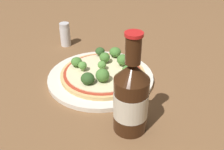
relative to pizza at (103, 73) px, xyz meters
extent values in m
plane|color=brown|center=(-0.01, 0.02, -0.02)|extent=(3.00, 3.00, 0.00)
cylinder|color=silver|center=(-0.01, 0.00, -0.01)|extent=(0.29, 0.29, 0.01)
cylinder|color=tan|center=(0.00, 0.00, 0.00)|extent=(0.23, 0.23, 0.01)
cylinder|color=#A83823|center=(0.00, 0.00, 0.00)|extent=(0.21, 0.21, 0.00)
cylinder|color=beige|center=(0.00, 0.00, 0.01)|extent=(0.20, 0.20, 0.00)
cylinder|color=#89A866|center=(0.03, 0.05, 0.01)|extent=(0.01, 0.01, 0.01)
ellipsoid|color=#477A33|center=(0.03, 0.05, 0.03)|extent=(0.03, 0.03, 0.03)
cylinder|color=#89A866|center=(0.00, -0.07, 0.01)|extent=(0.01, 0.01, 0.01)
ellipsoid|color=#2D5123|center=(0.00, -0.07, 0.02)|extent=(0.03, 0.03, 0.03)
cylinder|color=#89A866|center=(-0.02, 0.04, 0.01)|extent=(0.01, 0.01, 0.01)
ellipsoid|color=#477A33|center=(-0.02, 0.04, 0.02)|extent=(0.03, 0.03, 0.03)
cylinder|color=#89A866|center=(-0.05, -0.03, 0.01)|extent=(0.01, 0.01, 0.01)
ellipsoid|color=#568E3D|center=(-0.05, -0.03, 0.02)|extent=(0.02, 0.02, 0.02)
cylinder|color=#89A866|center=(-0.07, -0.02, 0.01)|extent=(0.01, 0.01, 0.01)
ellipsoid|color=#477A33|center=(-0.07, -0.02, 0.02)|extent=(0.03, 0.03, 0.02)
cylinder|color=#89A866|center=(0.03, -0.04, 0.01)|extent=(0.01, 0.01, 0.01)
ellipsoid|color=#477A33|center=(0.03, -0.04, 0.02)|extent=(0.04, 0.04, 0.03)
cylinder|color=#89A866|center=(0.07, 0.02, 0.01)|extent=(0.01, 0.01, 0.01)
ellipsoid|color=#477A33|center=(0.07, 0.02, 0.02)|extent=(0.03, 0.03, 0.02)
cylinder|color=#89A866|center=(-0.05, 0.07, 0.01)|extent=(0.01, 0.01, 0.01)
ellipsoid|color=#2D5123|center=(-0.05, 0.07, 0.02)|extent=(0.03, 0.03, 0.02)
cylinder|color=#89A866|center=(-0.01, 0.00, 0.01)|extent=(0.01, 0.01, 0.01)
ellipsoid|color=#568E3D|center=(-0.01, 0.00, 0.02)|extent=(0.02, 0.02, 0.02)
cylinder|color=#89A866|center=(-0.01, 0.09, 0.01)|extent=(0.01, 0.01, 0.01)
ellipsoid|color=#477A33|center=(-0.01, 0.09, 0.02)|extent=(0.03, 0.03, 0.03)
cylinder|color=#381E0F|center=(0.15, -0.13, 0.04)|extent=(0.07, 0.07, 0.12)
cylinder|color=beige|center=(0.15, -0.13, 0.05)|extent=(0.07, 0.07, 0.06)
cone|color=#381E0F|center=(0.15, -0.13, 0.12)|extent=(0.07, 0.07, 0.03)
cylinder|color=#381E0F|center=(0.15, -0.13, 0.17)|extent=(0.03, 0.03, 0.05)
cylinder|color=red|center=(0.15, -0.13, 0.20)|extent=(0.03, 0.03, 0.01)
cylinder|color=silver|center=(-0.23, 0.11, 0.01)|extent=(0.03, 0.03, 0.06)
cylinder|color=silver|center=(-0.23, 0.11, 0.05)|extent=(0.03, 0.03, 0.02)
camera|label=1|loc=(0.34, -0.50, 0.37)|focal=42.00mm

